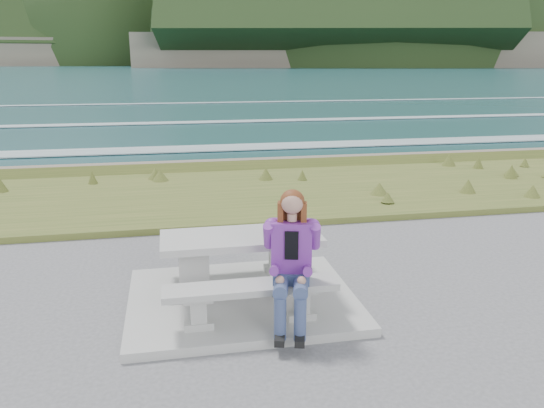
% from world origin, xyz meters
% --- Properties ---
extents(concrete_slab, '(2.60, 2.10, 0.10)m').
position_xyz_m(concrete_slab, '(0.00, 0.00, 0.05)').
color(concrete_slab, '#B0B0AB').
rests_on(concrete_slab, ground).
extents(picnic_table, '(1.80, 0.75, 0.75)m').
position_xyz_m(picnic_table, '(0.00, 0.00, 0.68)').
color(picnic_table, '#B0B0AB').
rests_on(picnic_table, concrete_slab).
extents(bench_landward, '(1.80, 0.35, 0.45)m').
position_xyz_m(bench_landward, '(0.00, -0.70, 0.45)').
color(bench_landward, '#B0B0AB').
rests_on(bench_landward, concrete_slab).
extents(bench_seaward, '(1.80, 0.35, 0.45)m').
position_xyz_m(bench_seaward, '(0.00, 0.70, 0.45)').
color(bench_seaward, '#B0B0AB').
rests_on(bench_seaward, concrete_slab).
extents(grass_verge, '(160.00, 4.50, 0.22)m').
position_xyz_m(grass_verge, '(0.00, 5.00, 0.00)').
color(grass_verge, '#3F5520').
rests_on(grass_verge, ground).
extents(shore_drop, '(160.00, 0.80, 2.20)m').
position_xyz_m(shore_drop, '(0.00, 7.90, 0.00)').
color(shore_drop, brown).
rests_on(shore_drop, ground).
extents(ocean, '(1600.00, 1600.00, 0.09)m').
position_xyz_m(ocean, '(0.00, 25.09, -1.74)').
color(ocean, '#1C4A50').
rests_on(ocean, ground).
extents(headland_range, '(729.83, 363.95, 223.94)m').
position_xyz_m(headland_range, '(190.21, 398.18, 9.95)').
color(headland_range, brown).
rests_on(headland_range, ground).
extents(seated_woman, '(0.56, 0.78, 1.42)m').
position_xyz_m(seated_woman, '(0.39, -0.83, 0.62)').
color(seated_woman, navy).
rests_on(seated_woman, concrete_slab).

